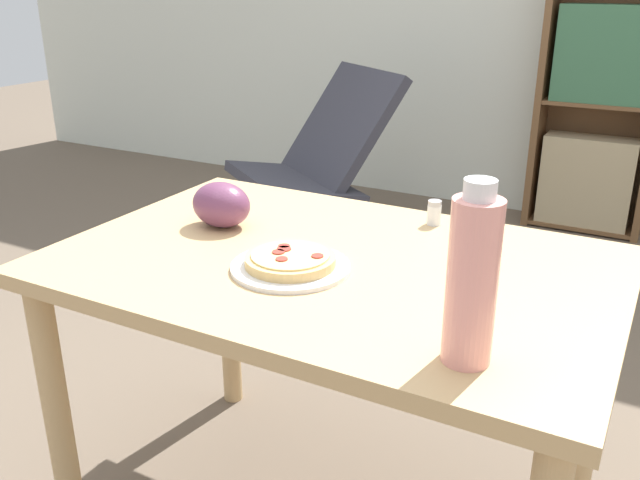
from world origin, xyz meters
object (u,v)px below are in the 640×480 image
salt_shaker (434,213)px  lounge_chair_near (311,193)px  pizza_on_plate (289,262)px  grape_bunch (221,205)px  drink_bottle (472,280)px  bookshelf (597,114)px

salt_shaker → lounge_chair_near: bearing=129.1°
lounge_chair_near → pizza_on_plate: bearing=-26.6°
grape_bunch → drink_bottle: 0.78m
lounge_chair_near → drink_bottle: bearing=-19.3°
drink_bottle → salt_shaker: (-0.26, 0.58, -0.11)m
grape_bunch → salt_shaker: bearing=29.7°
salt_shaker → lounge_chair_near: (-1.09, 1.33, -0.47)m
grape_bunch → pizza_on_plate: bearing=-27.8°
lounge_chair_near → bookshelf: bearing=74.6°
lounge_chair_near → bookshelf: 1.55m
grape_bunch → lounge_chair_near: size_ratio=0.15×
salt_shaker → lounge_chair_near: lounge_chair_near is taller
pizza_on_plate → grape_bunch: grape_bunch is taller
bookshelf → grape_bunch: bearing=-101.9°
grape_bunch → bookshelf: bearing=78.1°
grape_bunch → salt_shaker: (0.45, 0.26, -0.02)m
drink_bottle → salt_shaker: size_ratio=4.87×
grape_bunch → bookshelf: size_ratio=0.11×
drink_bottle → bookshelf: size_ratio=0.22×
drink_bottle → bookshelf: bookshelf is taller
drink_bottle → salt_shaker: 0.64m
drink_bottle → salt_shaker: bearing=114.0°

